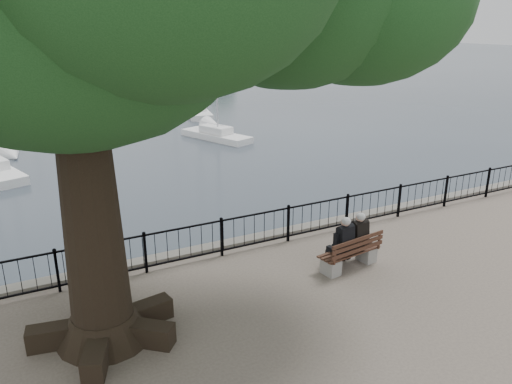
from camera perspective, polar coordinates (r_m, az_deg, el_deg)
harbor at (r=14.17m, az=-0.93°, el=-7.47°), size 260.00×260.00×1.20m
railing at (r=13.32m, az=-0.00°, el=-4.24°), size 22.06×0.06×1.00m
bench at (r=12.60m, az=10.75°, el=-7.24°), size 1.76×0.73×0.90m
person_left at (r=12.34m, az=9.62°, el=-5.99°), size 0.45×0.74×1.43m
person_right at (r=12.66m, az=11.24°, el=-5.42°), size 0.45×0.74×1.43m
lion_monument at (r=58.99m, az=-20.31°, el=13.34°), size 5.83×5.83×8.64m
sailboat_b at (r=33.64m, az=-26.84°, el=5.85°), size 2.81×6.26×12.12m
sailboat_c at (r=30.49m, az=-4.58°, el=6.61°), size 3.03×5.08×9.55m
sailboat_d at (r=38.79m, az=-6.76°, el=9.21°), size 2.70×5.80×10.39m
sailboat_f at (r=44.12m, az=-18.35°, el=9.64°), size 1.92×6.03×12.88m
sailboat_g at (r=49.67m, az=-9.58°, el=11.20°), size 2.19×6.15×10.34m
sailboat_h at (r=49.27m, az=-24.60°, el=9.80°), size 1.86×4.93×11.93m
far_shore at (r=93.24m, az=-8.06°, el=17.10°), size 30.00×8.60×9.18m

